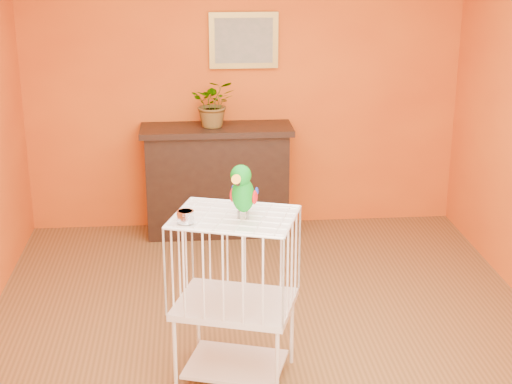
{
  "coord_description": "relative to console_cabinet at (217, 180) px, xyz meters",
  "views": [
    {
      "loc": [
        -0.5,
        -4.84,
        2.69
      ],
      "look_at": [
        -0.12,
        -0.5,
        1.23
      ],
      "focal_mm": 55.0,
      "sensor_mm": 36.0,
      "label": 1
    }
  ],
  "objects": [
    {
      "name": "parrot",
      "position": [
        0.06,
        -2.57,
        0.75
      ],
      "size": [
        0.19,
        0.3,
        0.34
      ],
      "rotation": [
        0.0,
        0.0,
        -0.39
      ],
      "color": "#59544C",
      "rests_on": "birdcage"
    },
    {
      "name": "console_cabinet",
      "position": [
        0.0,
        0.0,
        0.0
      ],
      "size": [
        1.36,
        0.49,
        1.01
      ],
      "color": "black",
      "rests_on": "ground"
    },
    {
      "name": "feed_cup",
      "position": [
        -0.27,
        -2.6,
        0.61
      ],
      "size": [
        0.1,
        0.1,
        0.07
      ],
      "primitive_type": "cylinder",
      "color": "silver",
      "rests_on": "birdcage"
    },
    {
      "name": "birdcage",
      "position": [
        0.01,
        -2.52,
        0.05
      ],
      "size": [
        0.83,
        0.73,
        1.08
      ],
      "rotation": [
        0.0,
        0.0,
        -0.31
      ],
      "color": "white",
      "rests_on": "ground"
    },
    {
      "name": "ground",
      "position": [
        0.27,
        -2.01,
        -0.51
      ],
      "size": [
        4.5,
        4.5,
        0.0
      ],
      "primitive_type": "plane",
      "color": "brown",
      "rests_on": "ground"
    },
    {
      "name": "potted_plant",
      "position": [
        -0.02,
        -0.01,
        0.67
      ],
      "size": [
        0.4,
        0.44,
        0.33
      ],
      "primitive_type": "imported",
      "rotation": [
        0.0,
        0.0,
        -0.03
      ],
      "color": "#26722D",
      "rests_on": "console_cabinet"
    },
    {
      "name": "framed_picture",
      "position": [
        0.27,
        0.2,
        1.24
      ],
      "size": [
        0.62,
        0.04,
        0.5
      ],
      "color": "#A5893B",
      "rests_on": "room_shell"
    },
    {
      "name": "room_shell",
      "position": [
        0.27,
        -2.01,
        1.08
      ],
      "size": [
        4.5,
        4.5,
        4.5
      ],
      "color": "orange",
      "rests_on": "ground"
    }
  ]
}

